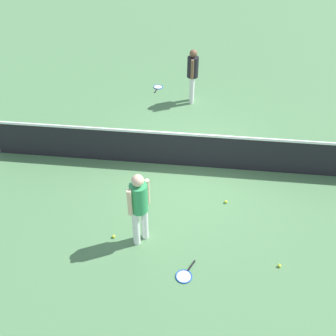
{
  "coord_description": "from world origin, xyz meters",
  "views": [
    {
      "loc": [
        0.36,
        -7.86,
        6.19
      ],
      "look_at": [
        -0.4,
        -1.27,
        0.9
      ],
      "focal_mm": 42.42,
      "sensor_mm": 36.0,
      "label": 1
    }
  ],
  "objects_px": {
    "tennis_ball_midcourt": "(279,266)",
    "player_far_side": "(193,72)",
    "tennis_ball_baseline": "(114,236)",
    "tennis_racket_near_player": "(185,275)",
    "player_near_side": "(139,204)",
    "tennis_ball_by_net": "(226,202)",
    "tennis_racket_far_player": "(158,87)"
  },
  "relations": [
    {
      "from": "player_far_side",
      "to": "tennis_racket_near_player",
      "type": "height_order",
      "value": "player_far_side"
    },
    {
      "from": "player_far_side",
      "to": "tennis_ball_midcourt",
      "type": "xyz_separation_m",
      "value": [
        2.11,
        -6.21,
        -0.98
      ]
    },
    {
      "from": "player_far_side",
      "to": "tennis_racket_far_player",
      "type": "relative_size",
      "value": 2.84
    },
    {
      "from": "player_near_side",
      "to": "tennis_ball_by_net",
      "type": "height_order",
      "value": "player_near_side"
    },
    {
      "from": "tennis_racket_far_player",
      "to": "tennis_ball_by_net",
      "type": "bearing_deg",
      "value": -67.04
    },
    {
      "from": "tennis_racket_far_player",
      "to": "tennis_ball_baseline",
      "type": "distance_m",
      "value": 6.67
    },
    {
      "from": "player_near_side",
      "to": "tennis_racket_near_player",
      "type": "relative_size",
      "value": 2.83
    },
    {
      "from": "player_near_side",
      "to": "tennis_racket_far_player",
      "type": "xyz_separation_m",
      "value": [
        -0.56,
        6.66,
        -1.0
      ]
    },
    {
      "from": "tennis_ball_baseline",
      "to": "tennis_racket_near_player",
      "type": "bearing_deg",
      "value": -26.82
    },
    {
      "from": "tennis_ball_midcourt",
      "to": "player_near_side",
      "type": "bearing_deg",
      "value": 172.39
    },
    {
      "from": "player_far_side",
      "to": "tennis_ball_midcourt",
      "type": "distance_m",
      "value": 6.63
    },
    {
      "from": "tennis_ball_by_net",
      "to": "player_near_side",
      "type": "bearing_deg",
      "value": -142.96
    },
    {
      "from": "tennis_ball_by_net",
      "to": "tennis_racket_far_player",
      "type": "bearing_deg",
      "value": 112.96
    },
    {
      "from": "player_near_side",
      "to": "tennis_racket_far_player",
      "type": "bearing_deg",
      "value": 94.83
    },
    {
      "from": "tennis_ball_midcourt",
      "to": "player_far_side",
      "type": "bearing_deg",
      "value": 108.75
    },
    {
      "from": "tennis_racket_near_player",
      "to": "tennis_ball_by_net",
      "type": "xyz_separation_m",
      "value": [
        0.76,
        2.07,
        0.02
      ]
    },
    {
      "from": "player_near_side",
      "to": "tennis_ball_baseline",
      "type": "distance_m",
      "value": 1.13
    },
    {
      "from": "tennis_racket_far_player",
      "to": "tennis_ball_midcourt",
      "type": "height_order",
      "value": "tennis_ball_midcourt"
    },
    {
      "from": "tennis_racket_far_player",
      "to": "tennis_ball_midcourt",
      "type": "relative_size",
      "value": 9.08
    },
    {
      "from": "tennis_racket_near_player",
      "to": "tennis_ball_midcourt",
      "type": "height_order",
      "value": "tennis_ball_midcourt"
    },
    {
      "from": "player_near_side",
      "to": "tennis_ball_by_net",
      "type": "xyz_separation_m",
      "value": [
        1.71,
        1.29,
        -0.98
      ]
    },
    {
      "from": "tennis_ball_midcourt",
      "to": "tennis_ball_baseline",
      "type": "distance_m",
      "value": 3.32
    },
    {
      "from": "tennis_ball_by_net",
      "to": "tennis_ball_baseline",
      "type": "xyz_separation_m",
      "value": [
        -2.28,
        -1.3,
        0.0
      ]
    },
    {
      "from": "tennis_racket_near_player",
      "to": "tennis_ball_midcourt",
      "type": "xyz_separation_m",
      "value": [
        1.78,
        0.41,
        0.02
      ]
    },
    {
      "from": "tennis_racket_near_player",
      "to": "tennis_racket_far_player",
      "type": "distance_m",
      "value": 7.59
    },
    {
      "from": "tennis_ball_by_net",
      "to": "tennis_ball_midcourt",
      "type": "height_order",
      "value": "same"
    },
    {
      "from": "tennis_ball_baseline",
      "to": "player_far_side",
      "type": "bearing_deg",
      "value": 78.5
    },
    {
      "from": "tennis_racket_far_player",
      "to": "tennis_ball_midcourt",
      "type": "bearing_deg",
      "value": -64.9
    },
    {
      "from": "player_far_side",
      "to": "tennis_racket_near_player",
      "type": "distance_m",
      "value": 6.71
    },
    {
      "from": "tennis_ball_by_net",
      "to": "tennis_ball_baseline",
      "type": "bearing_deg",
      "value": -150.34
    },
    {
      "from": "player_far_side",
      "to": "tennis_racket_near_player",
      "type": "bearing_deg",
      "value": -87.15
    },
    {
      "from": "player_far_side",
      "to": "tennis_ball_by_net",
      "type": "distance_m",
      "value": 4.79
    }
  ]
}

